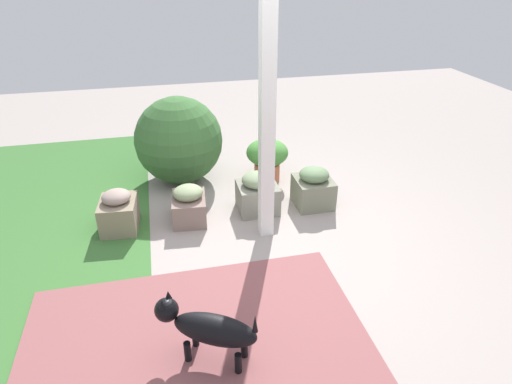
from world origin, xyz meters
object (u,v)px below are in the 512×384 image
object	(u,v)px
stone_planter_nearest	(313,188)
terracotta_pot_broad	(267,157)
stone_planter_mid	(189,205)
stone_planter_near	(258,193)
round_shrub	(179,140)
dog	(208,327)
porch_pillar	(267,124)
stone_planter_far	(119,212)

from	to	relation	value
stone_planter_nearest	terracotta_pot_broad	bearing A→B (deg)	26.34
stone_planter_mid	stone_planter_near	bearing A→B (deg)	-87.11
round_shrub	dog	size ratio (longest dim) A/B	1.51
porch_pillar	terracotta_pot_broad	distance (m)	1.38
porch_pillar	stone_planter_near	bearing A→B (deg)	-2.58
stone_planter_far	terracotta_pot_broad	distance (m)	1.81
terracotta_pot_broad	stone_planter_near	bearing A→B (deg)	157.77
terracotta_pot_broad	porch_pillar	bearing A→B (deg)	165.20
stone_planter_mid	stone_planter_far	world-z (taller)	stone_planter_far
stone_planter_near	stone_planter_far	bearing A→B (deg)	91.80
stone_planter_nearest	stone_planter_far	bearing A→B (deg)	90.67
stone_planter_near	stone_planter_mid	bearing A→B (deg)	92.89
stone_planter_nearest	dog	world-z (taller)	dog
stone_planter_far	round_shrub	world-z (taller)	round_shrub
round_shrub	terracotta_pot_broad	bearing A→B (deg)	-103.51
stone_planter_near	terracotta_pot_broad	bearing A→B (deg)	-22.23
porch_pillar	stone_planter_nearest	xyz separation A→B (m)	(0.41, -0.62, -0.91)
stone_planter_nearest	terracotta_pot_broad	size ratio (longest dim) A/B	0.86
terracotta_pot_broad	dog	distance (m)	2.68
dog	terracotta_pot_broad	bearing A→B (deg)	-22.45
stone_planter_nearest	stone_planter_far	world-z (taller)	stone_planter_nearest
porch_pillar	round_shrub	distance (m)	1.62
stone_planter_nearest	stone_planter_mid	world-z (taller)	stone_planter_nearest
porch_pillar	dog	size ratio (longest dim) A/B	3.34
stone_planter_near	dog	xyz separation A→B (m)	(-1.82, 0.76, 0.08)
stone_planter_near	round_shrub	size ratio (longest dim) A/B	0.43
stone_planter_mid	stone_planter_far	bearing A→B (deg)	90.65
round_shrub	stone_planter_far	bearing A→B (deg)	144.32
stone_planter_mid	round_shrub	distance (m)	0.98
stone_planter_far	dog	size ratio (longest dim) A/B	0.66
stone_planter_near	round_shrub	xyz separation A→B (m)	(0.89, 0.72, 0.30)
stone_planter_nearest	terracotta_pot_broad	world-z (taller)	terracotta_pot_broad
porch_pillar	stone_planter_far	size ratio (longest dim) A/B	5.05
porch_pillar	terracotta_pot_broad	size ratio (longest dim) A/B	4.42
stone_planter_nearest	dog	bearing A→B (deg)	142.97
terracotta_pot_broad	stone_planter_nearest	bearing A→B (deg)	-153.66
porch_pillar	stone_planter_near	distance (m)	1.01
stone_planter_mid	stone_planter_far	xyz separation A→B (m)	(-0.01, 0.68, 0.01)
stone_planter_nearest	stone_planter_mid	xyz separation A→B (m)	(-0.02, 1.32, -0.02)
stone_planter_near	stone_planter_far	world-z (taller)	stone_planter_near
stone_planter_far	round_shrub	distance (m)	1.20
round_shrub	terracotta_pot_broad	xyz separation A→B (m)	(-0.24, -0.99, -0.20)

